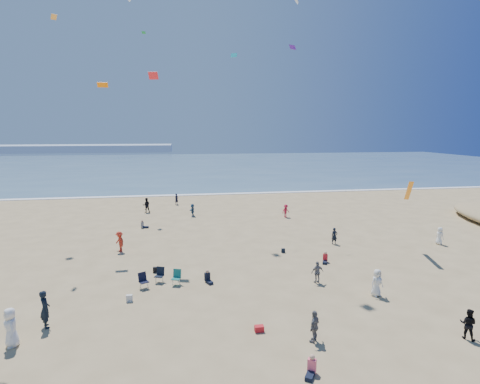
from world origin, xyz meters
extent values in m
cube|color=#476B84|center=(0.00, 95.00, 0.03)|extent=(220.00, 100.00, 0.06)
cube|color=white|center=(0.00, 45.00, 0.04)|extent=(220.00, 1.20, 0.08)
cube|color=#7A8EA8|center=(-60.00, 170.00, 1.60)|extent=(110.00, 20.00, 3.20)
imported|color=slate|center=(4.77, 3.20, 0.78)|extent=(0.90, 0.93, 1.56)
imported|color=white|center=(10.24, 7.35, 0.83)|extent=(0.91, 0.69, 1.66)
imported|color=black|center=(-1.82, 37.76, 0.75)|extent=(0.64, 0.64, 1.50)
imported|color=white|center=(-9.16, 5.10, 0.93)|extent=(0.97, 1.08, 1.85)
imported|color=red|center=(10.61, 28.26, 0.74)|extent=(1.10, 0.89, 1.48)
imported|color=black|center=(-8.19, 6.65, 0.97)|extent=(0.76, 0.85, 1.95)
imported|color=white|center=(20.99, 16.07, 0.76)|extent=(0.61, 0.82, 1.52)
imported|color=black|center=(12.11, 2.28, 0.75)|extent=(0.91, 0.92, 1.50)
imported|color=black|center=(-5.41, 33.40, 0.90)|extent=(0.98, 0.82, 1.79)
imported|color=#B52A19|center=(-6.33, 18.52, 0.84)|extent=(1.14, 1.25, 1.68)
imported|color=black|center=(11.94, 17.61, 0.73)|extent=(0.53, 0.35, 1.45)
imported|color=slate|center=(7.41, 9.77, 0.73)|extent=(0.89, 0.47, 1.45)
imported|color=#2B5277|center=(0.04, 30.50, 0.73)|extent=(0.77, 1.41, 1.45)
cube|color=silver|center=(-4.39, 8.94, 0.20)|extent=(0.35, 0.20, 0.40)
cube|color=black|center=(-3.18, 13.32, 0.19)|extent=(0.30, 0.22, 0.38)
cube|color=red|center=(2.40, 4.50, 0.15)|extent=(0.45, 0.30, 0.30)
cube|color=black|center=(6.88, 16.07, 0.17)|extent=(0.28, 0.18, 0.34)
cube|color=#28D6E3|center=(4.50, 27.37, 17.48)|extent=(0.67, 0.49, 0.41)
cube|color=purple|center=(9.64, 23.80, 17.70)|extent=(0.80, 0.58, 0.45)
cube|color=red|center=(-3.15, 18.72, 14.10)|extent=(0.80, 0.49, 0.55)
cube|color=orange|center=(-7.39, 20.87, 13.57)|extent=(0.85, 0.30, 0.40)
cube|color=#EE9839|center=(-12.76, 27.83, 20.53)|extent=(0.65, 0.61, 0.44)
cube|color=green|center=(-5.22, 37.20, 21.67)|extent=(0.51, 0.37, 0.35)
cube|color=orange|center=(16.89, 14.82, 5.05)|extent=(0.35, 2.64, 1.87)
camera|label=1|loc=(-1.29, -12.33, 9.88)|focal=28.00mm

